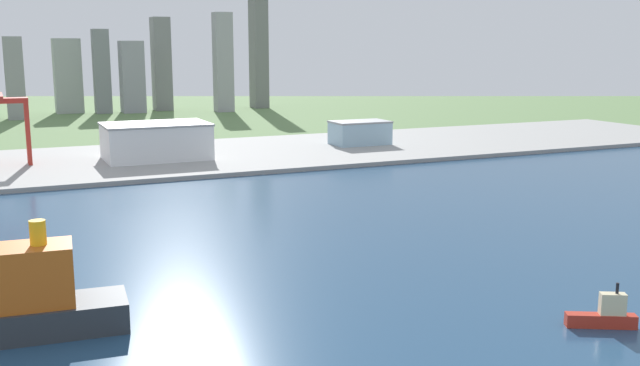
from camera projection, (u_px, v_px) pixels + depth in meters
ground_plane at (222, 241)px, 257.95m from camera, size 2400.00×2400.00×0.00m
water_bay at (284, 292)px, 204.17m from camera, size 840.00×360.00×0.15m
industrial_pier at (128, 161)px, 427.99m from camera, size 840.00×140.00×2.50m
container_barge at (12, 305)px, 171.16m from camera, size 57.99×20.39×27.64m
tugboat_small at (605, 315)px, 177.62m from camera, size 16.24×10.73×11.31m
port_crane_red at (1, 113)px, 396.92m from camera, size 28.23×39.90×39.97m
warehouse_main at (156, 141)px, 426.33m from camera, size 59.85×40.67×21.01m
warehouse_annex at (360, 133)px, 490.28m from camera, size 38.05×23.47×15.72m
distant_skyline at (80, 64)px, 732.18m from camera, size 380.56×71.14×138.36m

